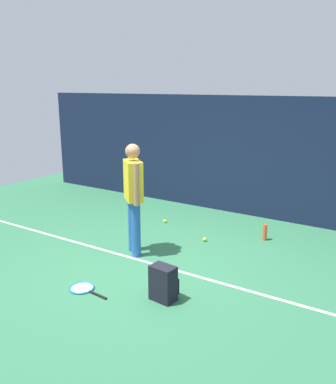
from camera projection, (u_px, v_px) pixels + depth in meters
ground_plane at (153, 264)px, 5.98m from camera, size 12.00×12.00×0.00m
back_fence at (240, 156)px, 8.11m from camera, size 10.00×0.10×2.33m
court_line at (153, 264)px, 5.98m from camera, size 9.00×0.05×0.00m
tennis_player at (134, 193)px, 6.14m from camera, size 0.45×0.43×1.70m
tennis_racket at (83, 289)px, 5.24m from camera, size 0.62×0.35×0.03m
backpack at (164, 283)px, 4.95m from camera, size 0.32×0.30×0.44m
tennis_ball_near_player at (165, 221)px, 7.77m from camera, size 0.07×0.07×0.07m
tennis_ball_by_fence at (205, 239)px, 6.85m from camera, size 0.07×0.07×0.07m
water_bottle at (265, 232)px, 6.88m from camera, size 0.07×0.07×0.27m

